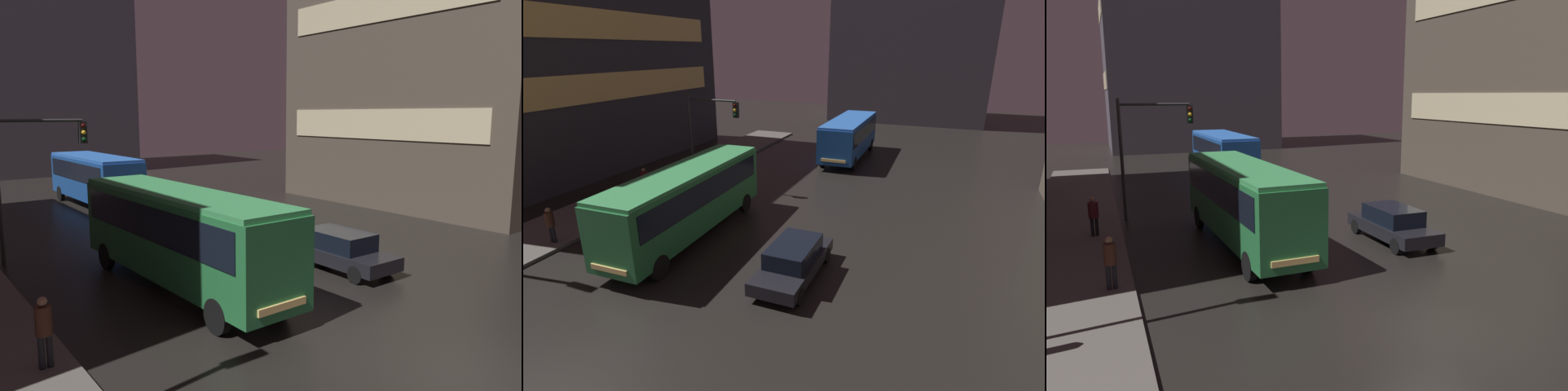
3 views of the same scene
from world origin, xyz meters
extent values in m
plane|color=black|center=(0.00, 0.00, 0.00)|extent=(120.00, 120.00, 0.00)
cube|color=#4C4238|center=(19.08, 14.78, 8.59)|extent=(10.00, 17.01, 17.17)
cube|color=beige|center=(14.13, 14.78, 5.25)|extent=(0.24, 14.46, 1.80)
cube|color=beige|center=(14.13, 14.78, 12.12)|extent=(0.24, 14.46, 1.80)
cube|color=#423D47|center=(2.73, 50.04, 11.94)|extent=(18.00, 12.00, 23.88)
cube|color=#236B38|center=(-2.47, 9.11, 1.87)|extent=(2.59, 10.37, 2.64)
cube|color=black|center=(-2.47, 9.11, 2.44)|extent=(2.62, 9.55, 1.10)
cube|color=#399252|center=(-2.47, 9.11, 3.27)|extent=(2.54, 10.17, 0.16)
cube|color=#F4CC72|center=(-2.33, 3.94, 0.95)|extent=(1.61, 0.14, 0.20)
cylinder|color=black|center=(-1.32, 5.38, 0.50)|extent=(0.28, 1.01, 1.00)
cylinder|color=black|center=(-3.42, 5.33, 0.50)|extent=(0.28, 1.01, 1.00)
cylinder|color=black|center=(-1.52, 12.90, 0.50)|extent=(0.28, 1.01, 1.00)
cylinder|color=black|center=(-3.63, 12.84, 0.50)|extent=(0.28, 1.01, 1.00)
cube|color=#194793|center=(0.86, 26.59, 1.81)|extent=(2.74, 9.65, 2.52)
cube|color=black|center=(0.86, 26.59, 2.32)|extent=(2.79, 8.88, 1.10)
cube|color=blue|center=(0.86, 26.59, 3.15)|extent=(2.69, 9.45, 0.16)
cube|color=#F4CC72|center=(0.93, 21.76, 0.95)|extent=(1.82, 0.13, 0.20)
cylinder|color=black|center=(2.11, 23.20, 0.50)|extent=(0.27, 1.00, 1.00)
cylinder|color=black|center=(-0.29, 23.16, 0.50)|extent=(0.27, 1.00, 1.00)
cylinder|color=black|center=(2.00, 30.01, 0.50)|extent=(0.27, 1.00, 1.00)
cylinder|color=black|center=(-0.39, 29.97, 0.50)|extent=(0.27, 1.00, 1.00)
cube|color=black|center=(3.44, 7.51, 0.55)|extent=(1.83, 4.66, 0.50)
cube|color=black|center=(3.44, 7.51, 1.13)|extent=(1.56, 2.56, 0.66)
cylinder|color=black|center=(4.28, 5.88, 0.32)|extent=(0.20, 0.64, 0.64)
cylinder|color=black|center=(2.61, 5.88, 0.32)|extent=(0.20, 0.64, 0.64)
cylinder|color=black|center=(4.28, 9.14, 0.32)|extent=(0.20, 0.64, 0.64)
cylinder|color=black|center=(2.61, 9.14, 0.32)|extent=(0.20, 0.64, 0.64)
cylinder|color=black|center=(-7.75, 5.88, 0.55)|extent=(0.14, 0.14, 0.80)
cylinder|color=black|center=(-7.57, 5.88, 0.55)|extent=(0.14, 0.14, 0.80)
cylinder|color=#422319|center=(-7.66, 5.88, 1.28)|extent=(0.51, 0.51, 0.67)
sphere|color=#8C664C|center=(-7.66, 5.88, 1.72)|extent=(0.22, 0.22, 0.22)
cylinder|color=#2D2D2D|center=(-5.03, 15.61, 5.60)|extent=(3.31, 0.12, 0.12)
cube|color=black|center=(-3.38, 15.61, 5.10)|extent=(0.30, 0.24, 0.90)
sphere|color=#390706|center=(-3.38, 15.47, 5.38)|extent=(0.18, 0.18, 0.18)
sphere|color=gold|center=(-3.38, 15.47, 5.10)|extent=(0.18, 0.18, 0.18)
sphere|color=black|center=(-3.38, 15.47, 4.82)|extent=(0.18, 0.18, 0.18)
camera|label=1|loc=(-10.31, -5.62, 5.83)|focal=35.00mm
camera|label=2|loc=(8.46, -5.55, 8.44)|focal=28.00mm
camera|label=3|loc=(-7.82, -10.15, 6.07)|focal=35.00mm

